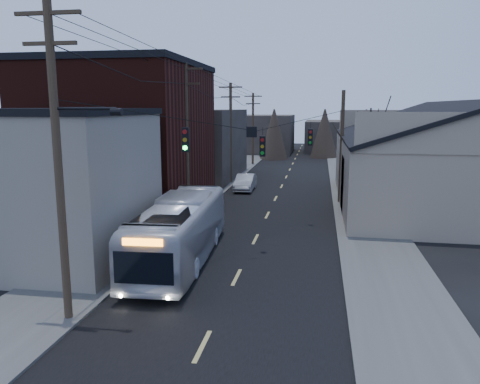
% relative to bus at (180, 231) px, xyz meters
% --- Properties ---
extents(ground, '(160.00, 160.00, 0.00)m').
position_rel_bus_xyz_m(ground, '(3.00, -9.65, -1.52)').
color(ground, black).
rests_on(ground, ground).
extents(road_surface, '(9.00, 110.00, 0.02)m').
position_rel_bus_xyz_m(road_surface, '(3.00, 20.35, -1.51)').
color(road_surface, black).
rests_on(road_surface, ground).
extents(sidewalk_left, '(4.00, 110.00, 0.12)m').
position_rel_bus_xyz_m(sidewalk_left, '(-3.50, 20.35, -1.46)').
color(sidewalk_left, '#474744').
rests_on(sidewalk_left, ground).
extents(sidewalk_right, '(4.00, 110.00, 0.12)m').
position_rel_bus_xyz_m(sidewalk_right, '(9.50, 20.35, -1.46)').
color(sidewalk_right, '#474744').
rests_on(sidewalk_right, ground).
extents(building_clapboard, '(8.00, 8.00, 7.00)m').
position_rel_bus_xyz_m(building_clapboard, '(-6.00, -0.65, 1.98)').
color(building_clapboard, gray).
rests_on(building_clapboard, ground).
extents(building_brick, '(10.00, 12.00, 10.00)m').
position_rel_bus_xyz_m(building_brick, '(-7.00, 10.35, 3.48)').
color(building_brick, black).
rests_on(building_brick, ground).
extents(building_left_far, '(9.00, 14.00, 7.00)m').
position_rel_bus_xyz_m(building_left_far, '(-6.50, 26.35, 1.98)').
color(building_left_far, '#312C27').
rests_on(building_left_far, ground).
extents(warehouse, '(16.16, 20.60, 7.73)m').
position_rel_bus_xyz_m(warehouse, '(16.00, 15.35, 1.18)').
color(warehouse, gray).
rests_on(warehouse, ground).
extents(building_far_left, '(10.00, 12.00, 6.00)m').
position_rel_bus_xyz_m(building_far_left, '(-3.00, 55.35, 1.48)').
color(building_far_left, '#312C27').
rests_on(building_far_left, ground).
extents(building_far_right, '(12.00, 14.00, 5.00)m').
position_rel_bus_xyz_m(building_far_right, '(10.00, 60.35, 0.98)').
color(building_far_right, '#312C27').
rests_on(building_far_right, ground).
extents(bare_tree, '(0.40, 0.40, 7.20)m').
position_rel_bus_xyz_m(bare_tree, '(9.50, 10.35, 2.08)').
color(bare_tree, black).
rests_on(bare_tree, ground).
extents(utility_lines, '(11.24, 45.28, 10.50)m').
position_rel_bus_xyz_m(utility_lines, '(-0.11, 14.49, 3.43)').
color(utility_lines, '#382B1E').
rests_on(utility_lines, ground).
extents(bus, '(3.11, 11.04, 3.04)m').
position_rel_bus_xyz_m(bus, '(0.00, 0.00, 0.00)').
color(bus, silver).
rests_on(bus, ground).
extents(parked_car, '(1.60, 4.40, 1.44)m').
position_rel_bus_xyz_m(parked_car, '(0.00, 19.66, -0.80)').
color(parked_car, '#96999D').
rests_on(parked_car, ground).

